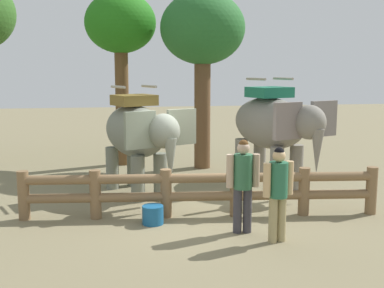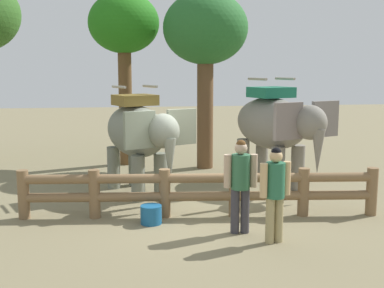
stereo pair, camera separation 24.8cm
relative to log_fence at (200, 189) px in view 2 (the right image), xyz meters
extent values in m
plane|color=#7C7252|center=(0.00, 0.18, -0.60)|extent=(60.00, 60.00, 0.00)
cylinder|color=brown|center=(-3.73, 0.38, -0.08)|extent=(0.24, 0.24, 1.05)
cylinder|color=brown|center=(-2.24, 0.23, -0.08)|extent=(0.24, 0.24, 1.05)
cylinder|color=brown|center=(-0.75, 0.08, -0.08)|extent=(0.24, 0.24, 1.05)
cylinder|color=brown|center=(0.75, -0.08, -0.08)|extent=(0.24, 0.24, 1.05)
cylinder|color=brown|center=(2.24, -0.23, -0.08)|extent=(0.24, 0.24, 1.05)
cylinder|color=brown|center=(3.73, -0.38, -0.08)|extent=(0.24, 0.24, 1.05)
cylinder|color=brown|center=(0.00, 0.00, -0.15)|extent=(7.47, 0.97, 0.20)
cylinder|color=brown|center=(0.00, 0.00, 0.25)|extent=(7.47, 0.97, 0.20)
cylinder|color=gray|center=(-0.72, 1.68, -0.04)|extent=(0.33, 0.33, 1.12)
cylinder|color=gray|center=(-1.28, 1.43, -0.04)|extent=(0.33, 0.33, 1.12)
cylinder|color=gray|center=(-1.33, 3.05, -0.04)|extent=(0.33, 0.33, 1.12)
cylinder|color=gray|center=(-1.89, 2.81, -0.04)|extent=(0.33, 0.33, 1.12)
ellipsoid|color=gray|center=(-1.30, 2.24, 1.00)|extent=(2.04, 2.75, 1.30)
ellipsoid|color=gray|center=(-0.70, 0.88, 1.16)|extent=(0.99, 1.05, 0.80)
cube|color=gray|center=(-0.25, 1.20, 1.21)|extent=(0.73, 0.40, 0.84)
cube|color=gray|center=(-1.24, 0.76, 1.21)|extent=(0.73, 0.40, 0.84)
cone|color=gray|center=(-0.58, 0.62, 0.53)|extent=(0.30, 0.30, 1.02)
cube|color=brown|center=(-1.30, 2.24, 1.78)|extent=(1.21, 1.15, 0.26)
cylinder|color=#A59E8C|center=(-0.91, 2.41, 2.12)|extent=(0.36, 0.72, 0.07)
cylinder|color=#A59E8C|center=(-1.69, 2.07, 2.12)|extent=(0.36, 0.72, 0.07)
cylinder|color=gray|center=(2.91, 1.98, -0.01)|extent=(0.36, 0.36, 1.19)
cylinder|color=gray|center=(2.29, 1.75, -0.01)|extent=(0.36, 0.36, 1.19)
cylinder|color=gray|center=(2.37, 3.48, -0.01)|extent=(0.36, 0.36, 1.19)
cylinder|color=gray|center=(1.75, 3.26, -0.01)|extent=(0.36, 0.36, 1.19)
ellipsoid|color=gray|center=(2.33, 2.62, 1.10)|extent=(2.02, 2.91, 1.38)
ellipsoid|color=gray|center=(2.87, 1.13, 1.28)|extent=(1.01, 1.09, 0.85)
cube|color=gray|center=(3.37, 1.43, 1.32)|extent=(0.78, 0.38, 0.89)
cube|color=gray|center=(2.29, 1.04, 1.32)|extent=(0.78, 0.38, 0.89)
cone|color=gray|center=(2.97, 0.84, 0.60)|extent=(0.32, 0.32, 1.09)
cube|color=#1B6F50|center=(2.33, 2.62, 1.93)|extent=(1.25, 1.18, 0.28)
cylinder|color=#A59E8C|center=(2.76, 2.77, 2.29)|extent=(0.34, 0.78, 0.07)
cylinder|color=#A59E8C|center=(1.90, 2.46, 2.29)|extent=(0.34, 0.78, 0.07)
cylinder|color=#38363E|center=(0.71, -1.14, -0.16)|extent=(0.17, 0.17, 0.88)
cylinder|color=#38363E|center=(0.52, -1.13, -0.16)|extent=(0.17, 0.17, 0.88)
cylinder|color=#306643|center=(0.62, -1.13, 0.61)|extent=(0.37, 0.37, 0.67)
cylinder|color=tan|center=(0.87, -1.15, 0.63)|extent=(0.14, 0.14, 0.64)
cylinder|color=tan|center=(0.36, -1.12, 0.63)|extent=(0.14, 0.14, 0.64)
sphere|color=tan|center=(0.62, -1.13, 1.07)|extent=(0.24, 0.24, 0.24)
sphere|color=#593819|center=(0.62, -1.13, 1.14)|extent=(0.19, 0.19, 0.19)
cylinder|color=tan|center=(1.21, -1.71, -0.18)|extent=(0.16, 0.16, 0.85)
cylinder|color=tan|center=(1.03, -1.75, -0.18)|extent=(0.16, 0.16, 0.85)
cylinder|color=#276546|center=(1.12, -1.73, 0.57)|extent=(0.42, 0.42, 0.65)
cylinder|color=tan|center=(1.35, -1.67, 0.59)|extent=(0.14, 0.14, 0.62)
cylinder|color=tan|center=(0.88, -1.79, 0.59)|extent=(0.14, 0.14, 0.62)
sphere|color=tan|center=(1.12, -1.73, 1.01)|extent=(0.23, 0.23, 0.23)
sphere|color=black|center=(1.12, -1.73, 1.08)|extent=(0.18, 0.18, 0.18)
cylinder|color=brown|center=(-1.54, 6.06, 1.39)|extent=(0.43, 0.43, 3.98)
ellipsoid|color=#217017|center=(-1.54, 6.06, 4.00)|extent=(2.27, 2.27, 1.93)
cylinder|color=brown|center=(0.96, 5.13, 1.23)|extent=(0.51, 0.51, 3.67)
ellipsoid|color=#256329|center=(0.96, 5.13, 3.79)|extent=(2.63, 2.63, 2.24)
cylinder|color=#19598C|center=(-1.06, -0.34, -0.41)|extent=(0.44, 0.44, 0.38)
camera|label=1|loc=(-1.78, -9.93, 2.57)|focal=45.27mm
camera|label=2|loc=(-1.54, -9.97, 2.57)|focal=45.27mm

